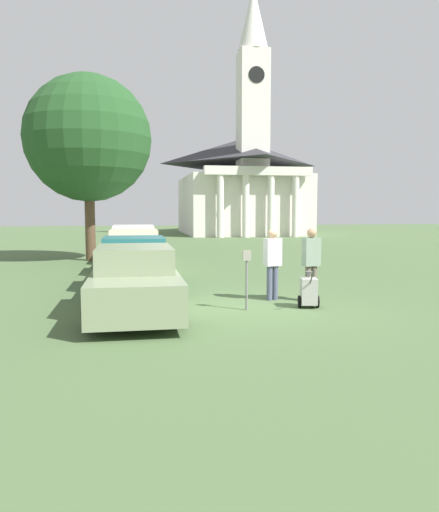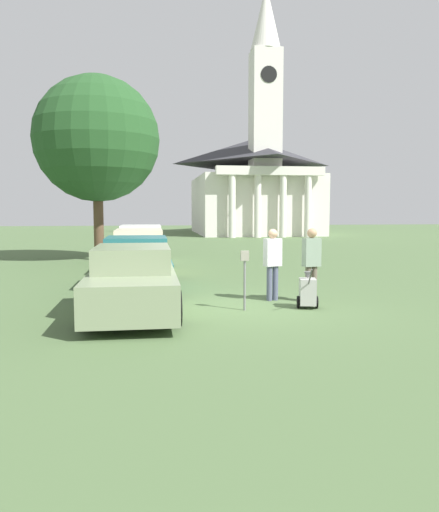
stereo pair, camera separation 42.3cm
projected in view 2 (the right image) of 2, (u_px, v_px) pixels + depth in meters
The scene contains 11 objects.
ground_plane at pixel (243, 307), 11.60m from camera, with size 120.00×120.00×0.00m, color #4C663D.
parked_car_sage at pixel (133, 280), 11.09m from camera, with size 1.96×5.29×1.46m.
parked_car_teal at pixel (137, 264), 14.41m from camera, with size 2.07×4.62×1.48m.
parked_car_cream at pixel (139, 253), 17.83m from camera, with size 1.99×5.27×1.56m.
parked_car_white at pixel (141, 245), 21.29m from camera, with size 2.04×5.23×1.60m.
parking_meter at pixel (245, 269), 11.14m from camera, with size 0.18×0.09×1.34m.
person_worker at pixel (273, 260), 12.35m from camera, with size 0.47×0.33×1.78m.
person_supervisor at pixel (312, 260), 12.17m from camera, with size 0.45×0.30×1.81m.
equipment_cart at pixel (308, 292), 11.42m from camera, with size 0.52×1.00×1.00m.
church at pixel (253, 181), 46.67m from camera, with size 10.66×14.32×20.58m.
shade_tree at pixel (97, 139), 21.88m from camera, with size 5.49×5.49×8.09m.
Camera 2 is at (-2.13, -11.25, 2.26)m, focal length 35.00 mm.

